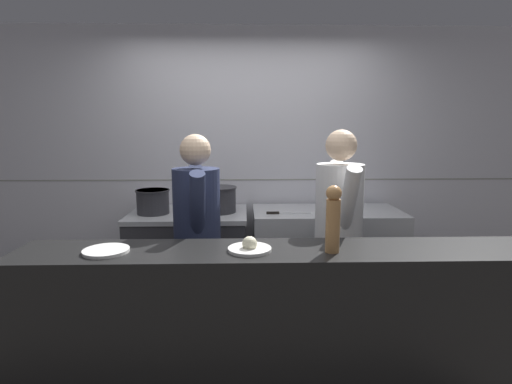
% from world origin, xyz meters
% --- Properties ---
extents(wall_back_tiled, '(8.00, 0.06, 2.60)m').
position_xyz_m(wall_back_tiled, '(0.00, 1.55, 1.30)').
color(wall_back_tiled, silver).
rests_on(wall_back_tiled, ground_plane).
extents(oven_range, '(1.04, 0.71, 0.91)m').
position_xyz_m(oven_range, '(-0.55, 1.15, 0.45)').
color(oven_range, '#38383D').
rests_on(oven_range, ground_plane).
extents(prep_counter, '(1.33, 0.65, 0.92)m').
position_xyz_m(prep_counter, '(0.70, 1.15, 0.46)').
color(prep_counter, '#B7BABF').
rests_on(prep_counter, ground_plane).
extents(pass_counter, '(2.96, 0.45, 0.99)m').
position_xyz_m(pass_counter, '(0.16, -0.23, 0.49)').
color(pass_counter, black).
rests_on(pass_counter, ground_plane).
extents(stock_pot, '(0.30, 0.30, 0.21)m').
position_xyz_m(stock_pot, '(-0.85, 1.11, 1.02)').
color(stock_pot, '#2D2D33').
rests_on(stock_pot, oven_range).
extents(sauce_pot, '(0.32, 0.32, 0.23)m').
position_xyz_m(sauce_pot, '(-0.27, 1.15, 1.03)').
color(sauce_pot, '#2D2D33').
rests_on(sauce_pot, oven_range).
extents(mixing_bowl_steel, '(0.20, 0.20, 0.09)m').
position_xyz_m(mixing_bowl_steel, '(0.89, 1.16, 0.96)').
color(mixing_bowl_steel, '#B7BABF').
rests_on(mixing_bowl_steel, prep_counter).
extents(chefs_knife, '(0.39, 0.04, 0.02)m').
position_xyz_m(chefs_knife, '(0.31, 1.02, 0.92)').
color(chefs_knife, '#B7BABF').
rests_on(chefs_knife, prep_counter).
extents(plated_dish_main, '(0.25, 0.25, 0.02)m').
position_xyz_m(plated_dish_main, '(-0.80, -0.25, 1.00)').
color(plated_dish_main, white).
rests_on(plated_dish_main, pass_counter).
extents(plated_dish_appetiser, '(0.24, 0.24, 0.08)m').
position_xyz_m(plated_dish_appetiser, '(-0.02, -0.25, 1.01)').
color(plated_dish_appetiser, white).
rests_on(plated_dish_appetiser, pass_counter).
extents(pepper_mill, '(0.09, 0.09, 0.37)m').
position_xyz_m(pepper_mill, '(0.43, -0.28, 1.18)').
color(pepper_mill, '#AD7A47').
rests_on(pepper_mill, pass_counter).
extents(chef_head_cook, '(0.37, 0.71, 1.62)m').
position_xyz_m(chef_head_cook, '(-0.38, 0.38, 0.90)').
color(chef_head_cook, black).
rests_on(chef_head_cook, ground_plane).
extents(chef_sous, '(0.35, 0.72, 1.65)m').
position_xyz_m(chef_sous, '(0.63, 0.40, 0.92)').
color(chef_sous, black).
rests_on(chef_sous, ground_plane).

